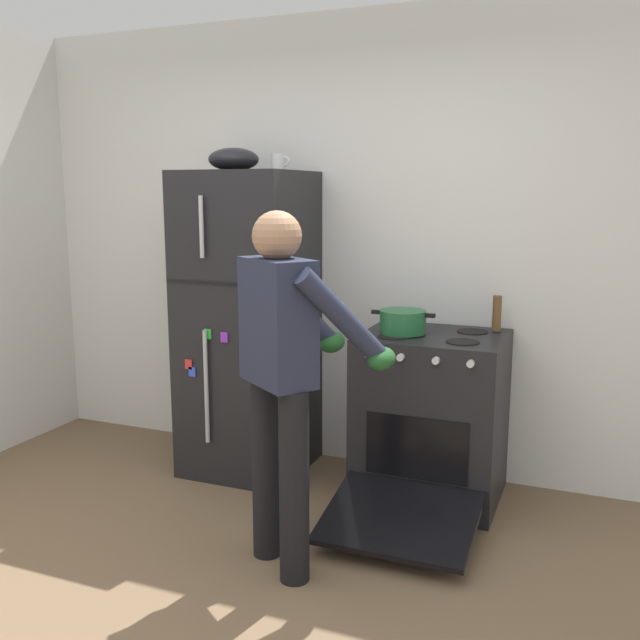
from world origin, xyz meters
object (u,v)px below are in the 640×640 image
stove_range (431,418)px  person_cook (286,360)px  refrigerator (249,324)px  mixing_bowl (234,159)px  pepper_mill (497,313)px  red_pot (403,322)px  coffee_mug (278,162)px

stove_range → person_cook: 1.17m
refrigerator → mixing_bowl: (-0.08, 0.00, 0.96)m
refrigerator → pepper_mill: bearing=8.0°
red_pot → coffee_mug: bearing=172.7°
person_cook → red_pot: 0.97m
stove_range → person_cook: person_cook is taller
person_cook → mixing_bowl: 1.54m
pepper_mill → red_pot: bearing=-151.5°
coffee_mug → mixing_bowl: bearing=-169.2°
mixing_bowl → person_cook: bearing=-51.6°
pepper_mill → mixing_bowl: bearing=-172.4°
refrigerator → stove_range: size_ratio=1.47×
refrigerator → person_cook: size_ratio=1.12×
refrigerator → coffee_mug: 0.96m
red_pot → mixing_bowl: 1.36m
red_pot → mixing_bowl: mixing_bowl is taller
person_cook → mixing_bowl: mixing_bowl is taller
person_cook → refrigerator: bearing=125.5°
pepper_mill → stove_range: bearing=-144.0°
refrigerator → pepper_mill: 1.44m
stove_range → pepper_mill: 0.68m
red_pot → coffee_mug: 1.16m
mixing_bowl → stove_range: bearing=-0.9°
refrigerator → stove_range: (1.12, -0.02, -0.45)m
person_cook → pepper_mill: size_ratio=8.22×
coffee_mug → pepper_mill: (1.24, 0.15, -0.82)m
person_cook → coffee_mug: size_ratio=14.28×
stove_range → mixing_bowl: 1.85m
refrigerator → mixing_bowl: bearing=179.8°
coffee_mug → pepper_mill: coffee_mug is taller
refrigerator → coffee_mug: (0.18, 0.05, 0.94)m
red_pot → stove_range: bearing=11.4°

